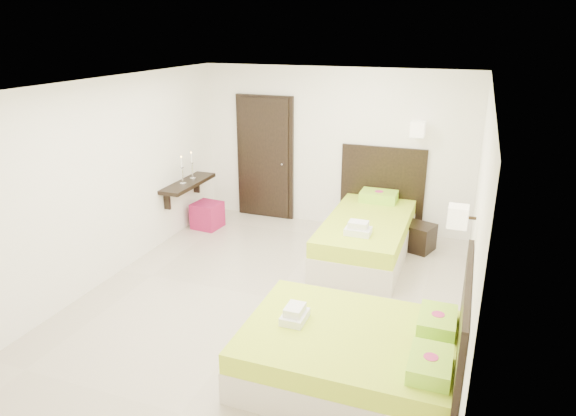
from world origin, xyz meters
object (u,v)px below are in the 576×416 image
(bed_double, at_px, (358,353))
(nightstand, at_px, (417,237))
(bed_single, at_px, (368,233))
(ottoman, at_px, (207,215))

(bed_double, height_order, nightstand, bed_double)
(bed_single, bearing_deg, nightstand, 31.74)
(bed_single, distance_m, bed_double, 2.93)
(bed_double, xyz_separation_m, nightstand, (0.17, 3.30, -0.09))
(bed_double, distance_m, nightstand, 3.30)
(bed_single, height_order, nightstand, bed_single)
(bed_single, distance_m, nightstand, 0.80)
(bed_single, bearing_deg, ottoman, 177.06)
(bed_double, bearing_deg, nightstand, 87.13)
(bed_single, xyz_separation_m, bed_double, (0.51, -2.88, -0.04))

